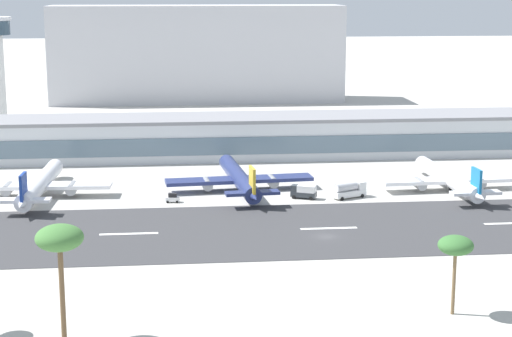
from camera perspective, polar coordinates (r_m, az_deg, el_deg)
The scene contains 15 objects.
ground_plane at distance 175.59m, azimuth 4.65°, elevation -4.53°, with size 1400.00×1400.00×0.00m, color #B2AFA8.
runway_strip at distance 181.06m, azimuth 4.33°, elevation -4.00°, with size 800.00×41.32×0.08m, color #38383A.
runway_centreline_dash_3 at distance 178.69m, azimuth -8.43°, elevation -4.30°, with size 12.00×1.20×0.01m, color white.
runway_centreline_dash_4 at distance 181.34m, azimuth 4.85°, elevation -3.97°, with size 12.00×1.20×0.01m, color white.
runway_centreline_dash_5 at distance 192.41m, azimuth 16.58°, elevation -3.50°, with size 12.00×1.20×0.01m, color white.
terminal_building at distance 256.04m, azimuth -1.25°, elevation 2.15°, with size 176.49×20.90×12.20m.
distant_hotel_block at distance 381.16m, azimuth -3.91°, elevation 7.61°, with size 126.89×27.85×41.85m, color #BCBCC1.
airliner_navy_tail_gate_0 at distance 212.71m, azimuth -14.19°, elevation -1.09°, with size 34.43×45.76×9.55m.
airliner_gold_tail_gate_1 at distance 212.76m, azimuth -1.07°, elevation -0.72°, with size 37.13×45.49×9.50m.
airliner_blue_tail_gate_2 at distance 218.26m, azimuth 12.75°, elevation -0.73°, with size 34.42×43.42×9.06m.
service_baggage_tug_0 at distance 203.06m, azimuth -5.55°, elevation -1.96°, with size 3.33×2.13×2.20m.
service_fuel_truck_1 at distance 207.31m, azimuth 6.21°, elevation -1.41°, with size 8.81×5.90×3.95m.
service_box_truck_2 at distance 205.90m, azimuth 3.18°, elevation -1.52°, with size 6.46×4.65×3.25m.
palm_tree_2 at distance 135.10m, azimuth 13.11°, elevation -5.07°, with size 5.47×5.47×12.61m.
palm_tree_3 at distance 124.25m, azimuth -12.90°, elevation -4.66°, with size 6.83×6.83×17.09m.
Camera 1 is at (-30.60, -165.59, 49.79)m, focal length 60.29 mm.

